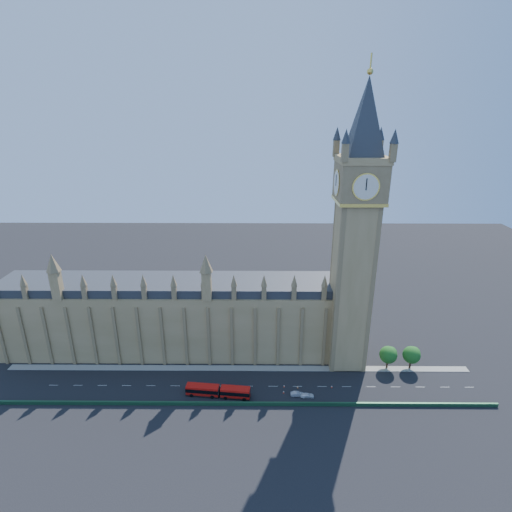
{
  "coord_description": "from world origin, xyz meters",
  "views": [
    {
      "loc": [
        7.24,
        -107.6,
        84.77
      ],
      "look_at": [
        6.36,
        10.0,
        41.66
      ],
      "focal_mm": 28.0,
      "sensor_mm": 36.0,
      "label": 1
    }
  ],
  "objects_px": {
    "car_grey": "(244,393)",
    "car_silver": "(297,394)",
    "red_bus": "(218,391)",
    "car_white": "(307,395)"
  },
  "relations": [
    {
      "from": "car_grey",
      "to": "car_silver",
      "type": "xyz_separation_m",
      "value": [
        16.85,
        -0.5,
        0.02
      ]
    },
    {
      "from": "car_grey",
      "to": "red_bus",
      "type": "bearing_deg",
      "value": 95.91
    },
    {
      "from": "car_grey",
      "to": "car_white",
      "type": "bearing_deg",
      "value": -92.05
    },
    {
      "from": "car_grey",
      "to": "car_white",
      "type": "height_order",
      "value": "car_grey"
    },
    {
      "from": "red_bus",
      "to": "car_white",
      "type": "bearing_deg",
      "value": 5.17
    },
    {
      "from": "red_bus",
      "to": "car_silver",
      "type": "distance_m",
      "value": 24.95
    },
    {
      "from": "red_bus",
      "to": "car_grey",
      "type": "height_order",
      "value": "red_bus"
    },
    {
      "from": "car_grey",
      "to": "car_silver",
      "type": "distance_m",
      "value": 16.86
    },
    {
      "from": "red_bus",
      "to": "car_white",
      "type": "xyz_separation_m",
      "value": [
        28.03,
        -0.34,
        -1.19
      ]
    },
    {
      "from": "car_grey",
      "to": "car_silver",
      "type": "relative_size",
      "value": 0.94
    }
  ]
}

